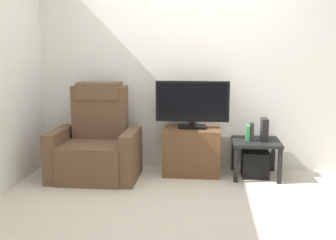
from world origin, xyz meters
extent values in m
plane|color=beige|center=(0.00, 0.00, 0.00)|extent=(6.40, 6.40, 0.00)
cube|color=silver|center=(0.00, 1.13, 1.30)|extent=(6.40, 0.06, 2.60)
cube|color=brown|center=(0.05, 0.84, 0.27)|extent=(0.66, 0.47, 0.55)
cube|color=black|center=(0.05, 0.61, 0.38)|extent=(0.61, 0.02, 0.02)
cube|color=black|center=(0.05, 0.66, 0.42)|extent=(0.34, 0.11, 0.04)
cube|color=black|center=(0.05, 0.86, 0.56)|extent=(0.32, 0.20, 0.03)
cube|color=black|center=(0.05, 0.86, 0.60)|extent=(0.06, 0.04, 0.05)
cube|color=black|center=(0.05, 0.86, 0.86)|extent=(0.86, 0.05, 0.47)
cube|color=black|center=(0.05, 0.83, 0.86)|extent=(0.79, 0.01, 0.43)
cube|color=brown|center=(-1.04, 0.53, 0.21)|extent=(0.70, 0.72, 0.42)
cube|color=brown|center=(-1.04, 0.80, 0.73)|extent=(0.64, 0.20, 0.62)
cube|color=brown|center=(-1.04, 0.82, 0.98)|extent=(0.50, 0.26, 0.20)
cube|color=brown|center=(-1.46, 0.53, 0.28)|extent=(0.14, 0.68, 0.56)
cube|color=brown|center=(-0.62, 0.53, 0.28)|extent=(0.14, 0.68, 0.56)
cube|color=black|center=(0.79, 0.79, 0.41)|extent=(0.54, 0.54, 0.04)
cube|color=black|center=(0.55, 0.55, 0.20)|extent=(0.04, 0.04, 0.39)
cube|color=black|center=(1.03, 0.55, 0.20)|extent=(0.04, 0.04, 0.39)
cube|color=black|center=(0.55, 1.03, 0.20)|extent=(0.04, 0.04, 0.39)
cube|color=black|center=(1.03, 1.03, 0.20)|extent=(0.04, 0.04, 0.39)
cube|color=black|center=(0.79, 0.79, 0.15)|extent=(0.30, 0.30, 0.30)
cube|color=#388C4C|center=(0.69, 0.77, 0.52)|extent=(0.04, 0.10, 0.18)
cube|color=#262626|center=(0.73, 0.77, 0.53)|extent=(0.04, 0.11, 0.21)
cube|color=black|center=(0.88, 0.80, 0.56)|extent=(0.07, 0.20, 0.26)
camera|label=1|loc=(0.23, -3.80, 1.46)|focal=43.01mm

